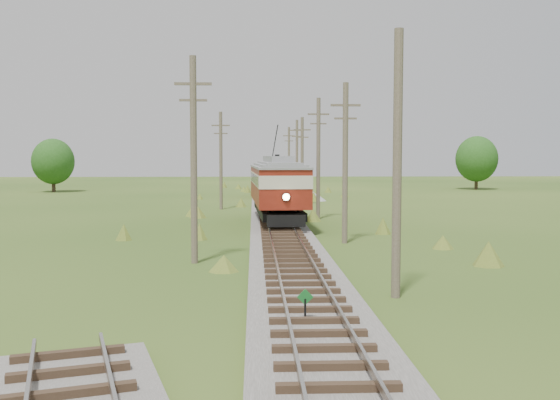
{
  "coord_description": "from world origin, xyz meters",
  "views": [
    {
      "loc": [
        -1.59,
        -15.22,
        4.68
      ],
      "look_at": [
        0.0,
        22.71,
        2.02
      ],
      "focal_mm": 40.0,
      "sensor_mm": 36.0,
      "label": 1
    }
  ],
  "objects_px": {
    "gondola": "(268,181)",
    "gravel_pile": "(312,195)",
    "switch_marker": "(305,305)",
    "streetcar": "(277,183)"
  },
  "relations": [
    {
      "from": "gravel_pile",
      "to": "switch_marker",
      "type": "bearing_deg",
      "value": -95.52
    },
    {
      "from": "switch_marker",
      "to": "gondola",
      "type": "height_order",
      "value": "gondola"
    },
    {
      "from": "switch_marker",
      "to": "gondola",
      "type": "bearing_deg",
      "value": 89.79
    },
    {
      "from": "gondola",
      "to": "gravel_pile",
      "type": "xyz_separation_m",
      "value": [
        4.56,
        -5.98,
        -1.33
      ]
    },
    {
      "from": "streetcar",
      "to": "gondola",
      "type": "xyz_separation_m",
      "value": [
        -0.0,
        29.44,
        -0.99
      ]
    },
    {
      "from": "gondola",
      "to": "gravel_pile",
      "type": "bearing_deg",
      "value": -52.08
    },
    {
      "from": "switch_marker",
      "to": "gondola",
      "type": "xyz_separation_m",
      "value": [
        0.2,
        55.28,
        1.23
      ]
    },
    {
      "from": "switch_marker",
      "to": "gravel_pile",
      "type": "bearing_deg",
      "value": 84.48
    },
    {
      "from": "gravel_pile",
      "to": "gondola",
      "type": "bearing_deg",
      "value": 127.33
    },
    {
      "from": "gondola",
      "to": "switch_marker",
      "type": "bearing_deg",
      "value": -89.61
    }
  ]
}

